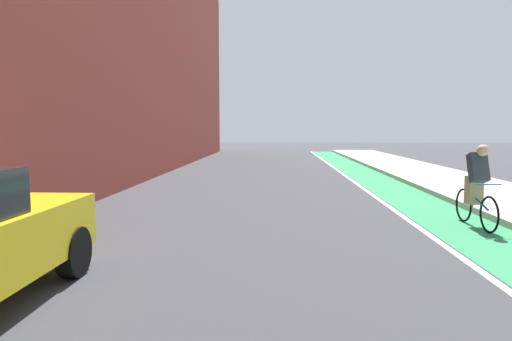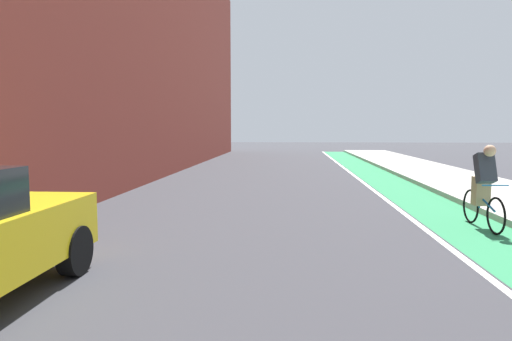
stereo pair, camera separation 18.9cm
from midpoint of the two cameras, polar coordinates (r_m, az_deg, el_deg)
name	(u,v)px [view 2 (the right image)]	position (r m, az deg, el deg)	size (l,w,h in m)	color
ground_plane	(284,194)	(13.63, 3.90, -2.88)	(98.23, 98.23, 0.00)	#38383D
bike_lane_paint	(395,186)	(16.02, 17.26, -1.88)	(1.60, 44.65, 0.00)	#2D8451
lane_divider_stripe	(368,186)	(15.84, 14.08, -1.87)	(0.12, 44.65, 0.00)	white
sidewalk_right	(471,185)	(16.73, 25.51, -1.62)	(3.32, 44.65, 0.14)	#A8A59E
building_facade_left	(100,6)	(17.26, -18.50, 18.88)	(3.00, 44.65, 12.13)	brown
cyclist_trailing	(483,187)	(9.89, 26.94, -1.82)	(0.48, 1.74, 1.63)	black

